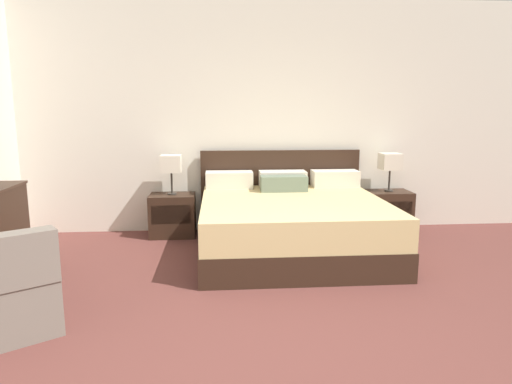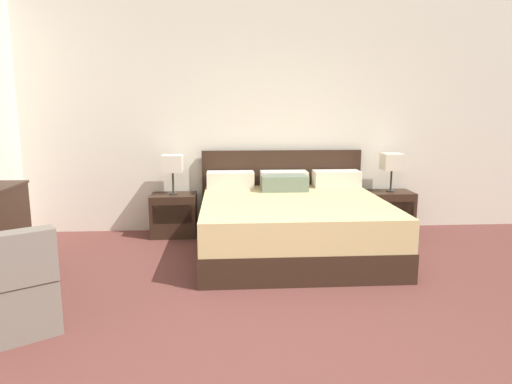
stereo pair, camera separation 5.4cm
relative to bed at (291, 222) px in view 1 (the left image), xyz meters
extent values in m
plane|color=brown|center=(-0.29, -2.23, -0.32)|extent=(9.66, 9.66, 0.00)
cube|color=silver|center=(-0.29, 1.02, 1.12)|extent=(7.08, 0.06, 2.88)
cube|color=#332116|center=(0.00, -0.08, -0.18)|extent=(1.95, 1.96, 0.28)
cube|color=#D6BC7F|center=(0.00, -0.08, 0.11)|extent=(1.93, 1.94, 0.31)
cube|color=#332116|center=(0.00, 0.93, 0.19)|extent=(2.03, 0.05, 1.03)
cube|color=beige|center=(-0.66, 0.73, 0.37)|extent=(0.57, 0.28, 0.20)
cube|color=beige|center=(0.00, 0.73, 0.37)|extent=(0.57, 0.28, 0.20)
cube|color=beige|center=(0.66, 0.73, 0.37)|extent=(0.57, 0.28, 0.20)
cube|color=slate|center=(-0.02, 0.46, 0.36)|extent=(0.55, 0.22, 0.18)
cube|color=#332116|center=(-1.36, 0.73, -0.06)|extent=(0.55, 0.40, 0.52)
cube|color=black|center=(-1.36, 0.53, -0.01)|extent=(0.46, 0.01, 0.23)
cube|color=#332116|center=(1.36, 0.73, -0.06)|extent=(0.55, 0.40, 0.52)
cube|color=black|center=(1.36, 0.53, -0.01)|extent=(0.46, 0.01, 0.23)
cylinder|color=#332D28|center=(-1.36, 0.73, 0.21)|extent=(0.11, 0.11, 0.02)
cylinder|color=#332D28|center=(-1.36, 0.73, 0.34)|extent=(0.02, 0.02, 0.26)
cube|color=beige|center=(-1.36, 0.73, 0.58)|extent=(0.24, 0.24, 0.20)
cylinder|color=#332D28|center=(1.36, 0.73, 0.21)|extent=(0.11, 0.11, 0.02)
cylinder|color=#332D28|center=(1.36, 0.73, 0.34)|extent=(0.02, 0.02, 0.26)
cube|color=beige|center=(1.36, 0.73, 0.58)|extent=(0.24, 0.24, 0.20)
cube|color=#70665B|center=(-2.18, -1.90, 0.26)|extent=(0.66, 0.51, 0.36)
cube|color=#70665B|center=(-2.08, -1.51, 0.17)|extent=(0.42, 0.57, 0.18)
camera|label=1|loc=(-0.78, -4.79, 1.22)|focal=32.00mm
camera|label=2|loc=(-0.72, -4.80, 1.22)|focal=32.00mm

